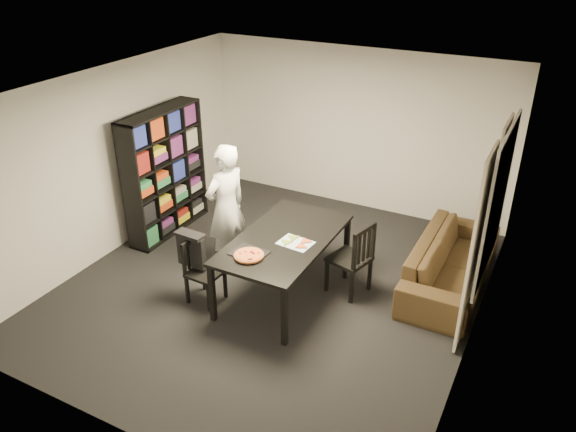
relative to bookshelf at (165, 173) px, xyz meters
The scene contains 16 objects.
room 2.26m from the bookshelf, 15.56° to the right, with size 5.01×5.51×2.61m.
window_pane 4.67m from the bookshelf, ahead, with size 0.02×1.40×1.60m, color black.
window_frame 4.67m from the bookshelf, ahead, with size 0.03×1.52×1.72m, color white.
curtain_left 4.59m from the bookshelf, ahead, with size 0.03×0.70×2.25m, color beige.
curtain_right 4.59m from the bookshelf, ahead, with size 0.03×0.70×2.25m, color beige.
bookshelf is the anchor object (origin of this frame).
dining_table 2.45m from the bookshelf, 15.86° to the right, with size 1.06×1.91×0.80m.
chair_left 2.01m from the bookshelf, 40.52° to the right, with size 0.41×0.41×0.84m.
chair_right 3.18m from the bookshelf, ahead, with size 0.56×0.56×0.99m.
draped_jacket 1.89m from the bookshelf, 42.65° to the right, with size 0.39×0.18×0.46m.
person 1.44m from the bookshelf, 18.09° to the right, with size 0.64×0.42×1.77m, color white.
baking_tray 2.47m from the bookshelf, 28.74° to the right, with size 0.40×0.32×0.01m, color black.
pepperoni_pizza 2.54m from the bookshelf, 29.77° to the right, with size 0.35×0.35×0.03m.
kitchen_towel 2.64m from the bookshelf, 16.00° to the right, with size 0.40×0.30×0.01m, color white.
pizza_slices 2.64m from the bookshelf, 15.61° to the right, with size 0.37×0.31×0.01m, color gold, non-canonical shape.
sofa 4.26m from the bookshelf, ahead, with size 2.19×0.86×0.64m, color #3B2C17.
Camera 1 is at (2.99, -5.35, 4.20)m, focal length 35.00 mm.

